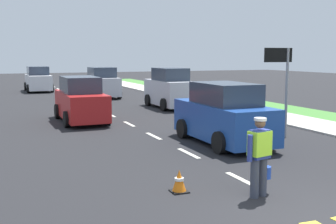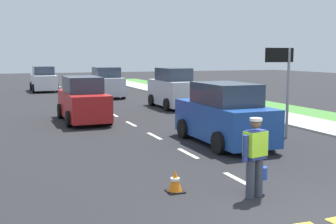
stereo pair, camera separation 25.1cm
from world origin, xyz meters
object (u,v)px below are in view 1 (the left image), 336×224
at_px(car_oncoming_lead, 81,101).
at_px(car_outgoing_far, 102,84).
at_px(road_worker, 260,153).
at_px(car_outgoing_ahead, 224,115).
at_px(lane_direction_sign, 282,71).
at_px(traffic_cone_near, 179,181).
at_px(car_oncoming_third, 38,80).
at_px(car_parked_far, 170,89).

relative_size(car_oncoming_lead, car_outgoing_far, 1.14).
bearing_deg(car_outgoing_far, car_oncoming_lead, -108.58).
bearing_deg(road_worker, car_outgoing_far, 84.70).
bearing_deg(car_outgoing_far, car_outgoing_ahead, -89.99).
bearing_deg(lane_direction_sign, road_worker, -130.58).
distance_m(traffic_cone_near, car_oncoming_third, 28.38).
bearing_deg(car_oncoming_lead, car_outgoing_ahead, -62.12).
bearing_deg(traffic_cone_near, car_oncoming_lead, 90.11).
height_order(road_worker, car_parked_far, car_parked_far).
relative_size(road_worker, car_outgoing_ahead, 0.39).
distance_m(road_worker, lane_direction_sign, 6.98).
bearing_deg(car_parked_far, traffic_cone_near, -111.91).
height_order(traffic_cone_near, car_oncoming_third, car_oncoming_third).
xyz_separation_m(lane_direction_sign, traffic_cone_near, (-5.86, -4.28, -2.16)).
relative_size(road_worker, lane_direction_sign, 0.52).
bearing_deg(car_parked_far, car_oncoming_lead, -150.51).
bearing_deg(car_oncoming_third, car_outgoing_far, -63.62).
relative_size(road_worker, car_oncoming_lead, 0.38).
bearing_deg(car_oncoming_third, car_parked_far, -68.37).
height_order(lane_direction_sign, traffic_cone_near, lane_direction_sign).
relative_size(road_worker, car_outgoing_far, 0.44).
height_order(road_worker, lane_direction_sign, lane_direction_sign).
bearing_deg(car_oncoming_lead, car_oncoming_third, 90.28).
xyz_separation_m(road_worker, car_parked_far, (4.18, 14.85, 0.11)).
distance_m(car_oncoming_lead, car_outgoing_far, 10.96).
height_order(car_oncoming_lead, car_outgoing_far, car_outgoing_far).
distance_m(road_worker, car_oncoming_lead, 11.76).
height_order(car_outgoing_far, car_oncoming_third, car_outgoing_far).
relative_size(car_outgoing_ahead, car_oncoming_third, 0.99).
bearing_deg(car_outgoing_ahead, road_worker, -112.01).
relative_size(lane_direction_sign, car_parked_far, 0.79).
xyz_separation_m(traffic_cone_near, car_oncoming_lead, (-0.02, 10.77, 0.69)).
bearing_deg(road_worker, car_outgoing_ahead, 67.99).
xyz_separation_m(road_worker, lane_direction_sign, (4.44, 5.18, 1.48)).
distance_m(traffic_cone_near, car_parked_far, 15.06).
bearing_deg(road_worker, car_oncoming_third, 93.00).
relative_size(traffic_cone_near, car_outgoing_ahead, 0.11).
bearing_deg(car_oncoming_lead, lane_direction_sign, -47.78).
height_order(lane_direction_sign, car_oncoming_third, lane_direction_sign).
relative_size(lane_direction_sign, car_outgoing_far, 0.84).
bearing_deg(car_parked_far, road_worker, -105.74).
height_order(car_oncoming_lead, car_oncoming_third, car_oncoming_third).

